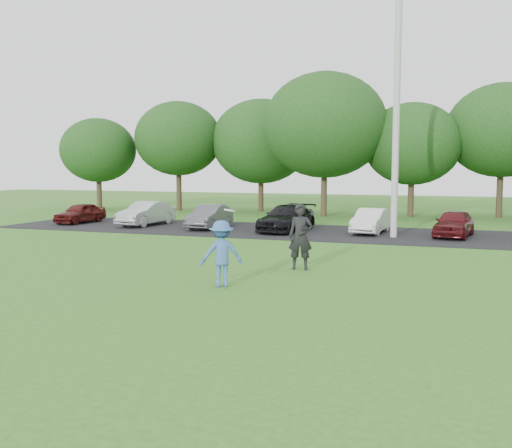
% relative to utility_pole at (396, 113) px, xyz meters
% --- Properties ---
extents(ground, '(100.00, 100.00, 0.00)m').
position_rel_utility_pole_xyz_m(ground, '(-3.12, -12.22, -5.21)').
color(ground, '#2D6A1E').
rests_on(ground, ground).
extents(parking_lot, '(32.00, 6.50, 0.03)m').
position_rel_utility_pole_xyz_m(parking_lot, '(-3.12, 0.78, -5.20)').
color(parking_lot, black).
rests_on(parking_lot, ground).
extents(utility_pole, '(0.28, 0.28, 10.43)m').
position_rel_utility_pole_xyz_m(utility_pole, '(0.00, 0.00, 0.00)').
color(utility_pole, '#AFB0AA').
rests_on(utility_pole, ground).
extents(frisbee_player, '(1.23, 1.09, 1.99)m').
position_rel_utility_pole_xyz_m(frisbee_player, '(-3.02, -11.58, -4.38)').
color(frisbee_player, '#3C65A9').
rests_on(frisbee_player, ground).
extents(camera_bystander, '(0.76, 0.56, 1.93)m').
position_rel_utility_pole_xyz_m(camera_bystander, '(-1.78, -8.62, -4.25)').
color(camera_bystander, black).
rests_on(camera_bystander, ground).
extents(parked_cars, '(28.02, 4.32, 1.20)m').
position_rel_utility_pole_xyz_m(parked_cars, '(-2.68, 0.78, -4.61)').
color(parked_cars, '#4D1110').
rests_on(parked_cars, parking_lot).
extents(tree_row, '(42.39, 9.85, 8.64)m').
position_rel_utility_pole_xyz_m(tree_row, '(-1.61, 10.54, -0.31)').
color(tree_row, '#38281C').
rests_on(tree_row, ground).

